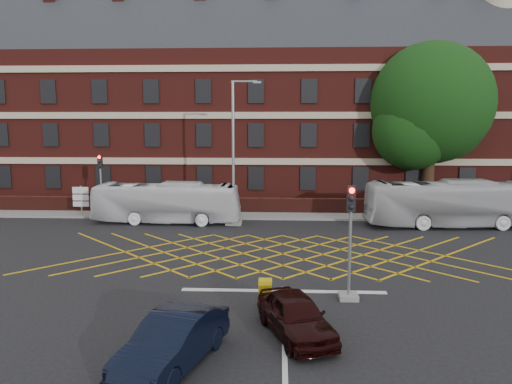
{
  "coord_description": "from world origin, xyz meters",
  "views": [
    {
      "loc": [
        -0.18,
        -22.26,
        6.62
      ],
      "look_at": [
        -1.31,
        1.5,
        3.2
      ],
      "focal_mm": 35.0,
      "sensor_mm": 36.0,
      "label": 1
    }
  ],
  "objects_px": {
    "car_maroon": "(296,315)",
    "deciduous_tree": "(430,111)",
    "bus_right": "(451,204)",
    "street_lamp": "(234,176)",
    "bus_left": "(167,203)",
    "traffic_light_near": "(350,253)",
    "direction_signs": "(81,198)",
    "traffic_light_far": "(101,191)",
    "car_navy": "(173,341)",
    "utility_cabinet": "(265,293)"
  },
  "relations": [
    {
      "from": "deciduous_tree",
      "to": "utility_cabinet",
      "type": "xyz_separation_m",
      "value": [
        -11.61,
        -20.72,
        -6.79
      ]
    },
    {
      "from": "direction_signs",
      "to": "utility_cabinet",
      "type": "height_order",
      "value": "direction_signs"
    },
    {
      "from": "bus_right",
      "to": "traffic_light_near",
      "type": "bearing_deg",
      "value": 146.1
    },
    {
      "from": "traffic_light_far",
      "to": "utility_cabinet",
      "type": "distance_m",
      "value": 20.39
    },
    {
      "from": "traffic_light_far",
      "to": "utility_cabinet",
      "type": "relative_size",
      "value": 4.37
    },
    {
      "from": "traffic_light_far",
      "to": "bus_left",
      "type": "bearing_deg",
      "value": -22.37
    },
    {
      "from": "bus_left",
      "to": "car_maroon",
      "type": "relative_size",
      "value": 2.45
    },
    {
      "from": "bus_left",
      "to": "direction_signs",
      "type": "bearing_deg",
      "value": 79.91
    },
    {
      "from": "bus_right",
      "to": "traffic_light_far",
      "type": "distance_m",
      "value": 23.21
    },
    {
      "from": "car_navy",
      "to": "utility_cabinet",
      "type": "distance_m",
      "value": 5.14
    },
    {
      "from": "street_lamp",
      "to": "traffic_light_near",
      "type": "bearing_deg",
      "value": -67.59
    },
    {
      "from": "traffic_light_far",
      "to": "street_lamp",
      "type": "distance_m",
      "value": 9.92
    },
    {
      "from": "street_lamp",
      "to": "direction_signs",
      "type": "height_order",
      "value": "street_lamp"
    },
    {
      "from": "street_lamp",
      "to": "deciduous_tree",
      "type": "bearing_deg",
      "value": 25.46
    },
    {
      "from": "bus_right",
      "to": "street_lamp",
      "type": "bearing_deg",
      "value": 87.53
    },
    {
      "from": "street_lamp",
      "to": "car_navy",
      "type": "bearing_deg",
      "value": -89.99
    },
    {
      "from": "bus_left",
      "to": "bus_right",
      "type": "bearing_deg",
      "value": -88.63
    },
    {
      "from": "traffic_light_far",
      "to": "direction_signs",
      "type": "relative_size",
      "value": 1.94
    },
    {
      "from": "traffic_light_far",
      "to": "street_lamp",
      "type": "height_order",
      "value": "street_lamp"
    },
    {
      "from": "car_navy",
      "to": "car_maroon",
      "type": "height_order",
      "value": "car_navy"
    },
    {
      "from": "car_navy",
      "to": "street_lamp",
      "type": "distance_m",
      "value": 18.77
    },
    {
      "from": "street_lamp",
      "to": "utility_cabinet",
      "type": "distance_m",
      "value": 14.51
    },
    {
      "from": "bus_right",
      "to": "traffic_light_near",
      "type": "xyz_separation_m",
      "value": [
        -8.1,
        -13.23,
        0.3
      ]
    },
    {
      "from": "bus_right",
      "to": "car_maroon",
      "type": "relative_size",
      "value": 2.72
    },
    {
      "from": "bus_left",
      "to": "traffic_light_near",
      "type": "xyz_separation_m",
      "value": [
        9.93,
        -13.62,
        0.44
      ]
    },
    {
      "from": "deciduous_tree",
      "to": "street_lamp",
      "type": "distance_m",
      "value": 16.03
    },
    {
      "from": "car_maroon",
      "to": "deciduous_tree",
      "type": "xyz_separation_m",
      "value": [
        10.6,
        23.19,
        6.62
      ]
    },
    {
      "from": "car_maroon",
      "to": "street_lamp",
      "type": "relative_size",
      "value": 0.43
    },
    {
      "from": "bus_left",
      "to": "traffic_light_far",
      "type": "relative_size",
      "value": 2.22
    },
    {
      "from": "bus_right",
      "to": "direction_signs",
      "type": "xyz_separation_m",
      "value": [
        -24.28,
        1.8,
        -0.09
      ]
    },
    {
      "from": "car_navy",
      "to": "utility_cabinet",
      "type": "height_order",
      "value": "car_navy"
    },
    {
      "from": "car_navy",
      "to": "traffic_light_far",
      "type": "height_order",
      "value": "traffic_light_far"
    },
    {
      "from": "direction_signs",
      "to": "traffic_light_near",
      "type": "bearing_deg",
      "value": -42.89
    },
    {
      "from": "direction_signs",
      "to": "utility_cabinet",
      "type": "bearing_deg",
      "value": -50.46
    },
    {
      "from": "car_navy",
      "to": "traffic_light_far",
      "type": "xyz_separation_m",
      "value": [
        -9.51,
        21.07,
        1.06
      ]
    },
    {
      "from": "bus_left",
      "to": "car_maroon",
      "type": "height_order",
      "value": "bus_left"
    },
    {
      "from": "bus_right",
      "to": "traffic_light_near",
      "type": "height_order",
      "value": "traffic_light_near"
    },
    {
      "from": "bus_right",
      "to": "traffic_light_near",
      "type": "distance_m",
      "value": 15.52
    },
    {
      "from": "traffic_light_near",
      "to": "direction_signs",
      "type": "height_order",
      "value": "traffic_light_near"
    },
    {
      "from": "bus_right",
      "to": "car_maroon",
      "type": "bearing_deg",
      "value": 145.94
    },
    {
      "from": "car_navy",
      "to": "utility_cabinet",
      "type": "relative_size",
      "value": 4.41
    },
    {
      "from": "car_maroon",
      "to": "traffic_light_far",
      "type": "relative_size",
      "value": 0.91
    },
    {
      "from": "car_navy",
      "to": "street_lamp",
      "type": "relative_size",
      "value": 0.48
    },
    {
      "from": "traffic_light_near",
      "to": "utility_cabinet",
      "type": "relative_size",
      "value": 4.37
    },
    {
      "from": "deciduous_tree",
      "to": "car_maroon",
      "type": "bearing_deg",
      "value": -114.56
    },
    {
      "from": "car_maroon",
      "to": "bus_left",
      "type": "bearing_deg",
      "value": 95.09
    },
    {
      "from": "deciduous_tree",
      "to": "traffic_light_near",
      "type": "bearing_deg",
      "value": -113.17
    },
    {
      "from": "bus_left",
      "to": "car_maroon",
      "type": "bearing_deg",
      "value": -152.48
    },
    {
      "from": "utility_cabinet",
      "to": "street_lamp",
      "type": "bearing_deg",
      "value": 99.57
    },
    {
      "from": "car_maroon",
      "to": "direction_signs",
      "type": "height_order",
      "value": "direction_signs"
    }
  ]
}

